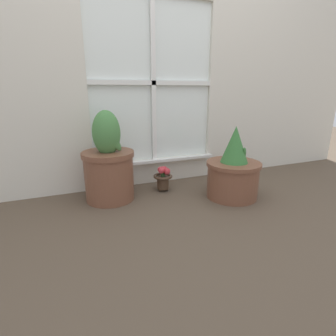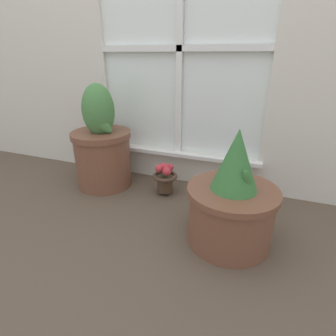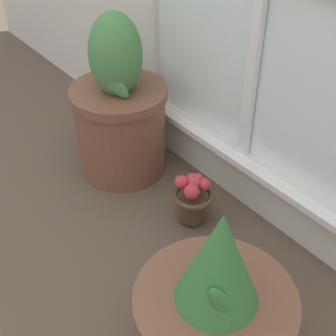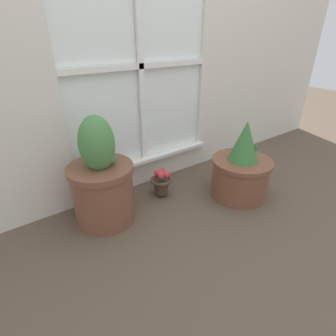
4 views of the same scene
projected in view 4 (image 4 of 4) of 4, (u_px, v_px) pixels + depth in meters
ground_plane at (205, 228)px, 1.59m from camera, size 10.00×10.00×0.00m
potted_plant_left at (102, 182)px, 1.55m from camera, size 0.38×0.38×0.67m
potted_plant_right at (241, 169)px, 1.82m from camera, size 0.41×0.41×0.55m
flower_vase at (161, 181)px, 1.85m from camera, size 0.16×0.16×0.21m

